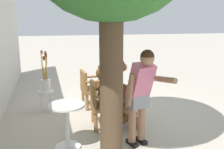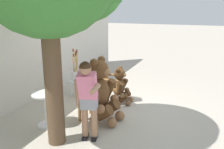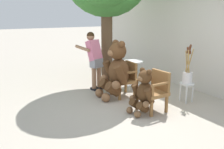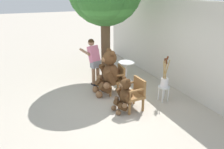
# 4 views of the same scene
# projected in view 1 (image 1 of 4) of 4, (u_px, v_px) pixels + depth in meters

# --- Properties ---
(ground_plane) EXTENTS (60.00, 60.00, 0.00)m
(ground_plane) POSITION_uv_depth(u_px,v_px,m) (115.00, 113.00, 5.39)
(ground_plane) COLOR #B2A899
(wooden_chair_left) EXTENTS (0.60, 0.56, 0.86)m
(wooden_chair_left) POSITION_uv_depth(u_px,v_px,m) (102.00, 103.00, 4.65)
(wooden_chair_left) COLOR olive
(wooden_chair_left) RESTS_ON ground
(wooden_chair_right) EXTENTS (0.58, 0.55, 0.86)m
(wooden_chair_right) POSITION_uv_depth(u_px,v_px,m) (91.00, 88.00, 5.72)
(wooden_chair_right) COLOR olive
(wooden_chair_right) RESTS_ON ground
(teddy_bear_large) EXTENTS (0.86, 0.83, 1.42)m
(teddy_bear_large) POSITION_uv_depth(u_px,v_px,m) (115.00, 90.00, 4.65)
(teddy_bear_large) COLOR brown
(teddy_bear_large) RESTS_ON ground
(teddy_bear_small) EXTENTS (0.57, 0.55, 0.96)m
(teddy_bear_small) POSITION_uv_depth(u_px,v_px,m) (103.00, 86.00, 5.80)
(teddy_bear_small) COLOR #4C3019
(teddy_bear_small) RESTS_ON ground
(person_visitor) EXTENTS (0.71, 0.60, 1.56)m
(person_visitor) POSITION_uv_depth(u_px,v_px,m) (141.00, 90.00, 3.81)
(person_visitor) COLOR black
(person_visitor) RESTS_ON ground
(white_stool) EXTENTS (0.34, 0.34, 0.46)m
(white_stool) POSITION_uv_depth(u_px,v_px,m) (46.00, 96.00, 5.45)
(white_stool) COLOR silver
(white_stool) RESTS_ON ground
(brush_bucket) EXTENTS (0.22, 0.22, 0.90)m
(brush_bucket) POSITION_uv_depth(u_px,v_px,m) (45.00, 82.00, 5.39)
(brush_bucket) COLOR white
(brush_bucket) RESTS_ON white_stool
(round_side_table) EXTENTS (0.56, 0.56, 0.72)m
(round_side_table) POSITION_uv_depth(u_px,v_px,m) (67.00, 121.00, 3.84)
(round_side_table) COLOR white
(round_side_table) RESTS_ON ground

